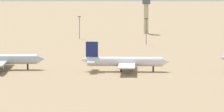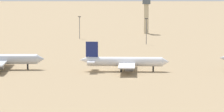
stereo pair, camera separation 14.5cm
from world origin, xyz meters
name	(u,v)px [view 2 (the right image)]	position (x,y,z in m)	size (l,w,h in m)	color
ground	(131,78)	(0.00, 0.00, 0.00)	(4000.00, 4000.00, 0.00)	#9E8460
parked_jet_navy_2	(124,62)	(-2.20, 17.86, 4.01)	(37.05, 31.14, 12.24)	white
control_tower	(146,11)	(17.88, 192.57, 15.57)	(5.20, 5.20, 25.80)	#C6B793
light_pole_mid	(80,26)	(-26.16, 155.80, 8.21)	(1.80, 0.50, 14.06)	#59595E
light_pole_east	(146,29)	(13.55, 122.00, 8.74)	(1.80, 0.50, 15.08)	#59595E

